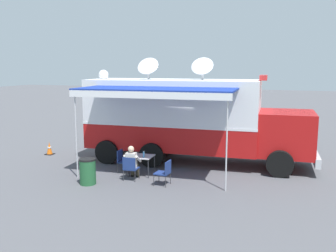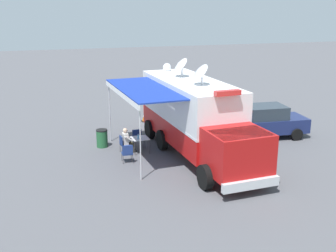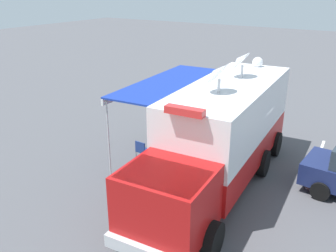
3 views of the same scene
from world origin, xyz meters
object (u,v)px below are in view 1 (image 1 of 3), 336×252
Objects in this scene: command_truck at (190,117)px; car_behind_truck at (187,124)px; water_bottle at (144,154)px; folding_chair_spare_by_truck at (165,171)px; seated_responder at (132,162)px; folding_chair_beside_table at (123,159)px; traffic_cone at (49,149)px; trash_bin at (88,171)px; folding_chair_at_table at (130,167)px; folding_table at (142,157)px.

car_behind_truck is at bearing -161.51° from command_truck.
command_truck is at bearing 158.66° from water_bottle.
folding_chair_spare_by_truck is 0.70× the size of seated_responder.
car_behind_truck reaches higher than folding_chair_spare_by_truck.
car_behind_truck is (-7.05, 0.41, 0.37)m from folding_chair_beside_table.
folding_chair_beside_table is at bearing -39.72° from command_truck.
folding_chair_spare_by_truck is at bearing 79.02° from seated_responder.
trash_bin is at bearing 51.98° from traffic_cone.
trash_bin is at bearing -48.57° from seated_responder.
folding_chair_beside_table and folding_chair_spare_by_truck have the same top height.
car_behind_truck is (-7.92, -0.33, 0.37)m from folding_chair_at_table.
folding_chair_at_table is at bearing 125.68° from trash_bin.
command_truck reaches higher than car_behind_truck.
seated_responder is 1.37× the size of trash_bin.
folding_chair_beside_table is 7.07m from car_behind_truck.
command_truck reaches higher than folding_chair_spare_by_truck.
seated_responder is 0.29× the size of car_behind_truck.
car_behind_truck reaches higher than folding_chair_at_table.
seated_responder is (0.68, 0.73, 0.14)m from folding_chair_beside_table.
command_truck is at bearing 140.28° from folding_chair_beside_table.
folding_chair_spare_by_truck is 7.03m from traffic_cone.
car_behind_truck is at bearing 176.67° from folding_chair_beside_table.
traffic_cone is at bearing -81.68° from command_truck.
seated_responder is 1.62m from trash_bin.
traffic_cone is at bearing -109.70° from folding_chair_spare_by_truck.
folding_chair_at_table is at bearing -20.75° from command_truck.
water_bottle is 0.26× the size of folding_chair_beside_table.
folding_chair_at_table is 1.35m from folding_chair_spare_by_truck.
folding_chair_beside_table is at bearing 72.50° from traffic_cone.
folding_chair_spare_by_truck is 8.18m from car_behind_truck.
folding_chair_at_table is 1.14m from folding_chair_beside_table.
car_behind_truck is at bearing 174.27° from trash_bin.
folding_chair_at_table is at bearing -7.51° from folding_table.
trash_bin is (1.67, -1.32, -0.22)m from folding_table.
command_truck is at bearing 18.49° from car_behind_truck.
folding_chair_spare_by_truck is 1.40m from seated_responder.
folding_chair_spare_by_truck is at bearing 11.90° from car_behind_truck.
folding_chair_at_table is 1.50× the size of traffic_cone.
trash_bin is (1.74, -0.47, -0.06)m from folding_chair_beside_table.
folding_chair_spare_by_truck is (0.08, 1.35, 0.00)m from folding_chair_at_table.
command_truck is 43.02× the size of water_bottle.
command_truck reaches higher than folding_table.
seated_responder reaches higher than traffic_cone.
folding_table is 1.53m from folding_chair_spare_by_truck.
folding_chair_beside_table is at bearing -132.91° from seated_responder.
folding_chair_spare_by_truck is at bearing 86.78° from folding_chair_at_table.
car_behind_truck is (-7.24, -0.56, 0.05)m from water_bottle.
folding_chair_at_table is (0.68, -0.23, -0.32)m from water_bottle.
folding_chair_at_table is 1.50m from trash_bin.
folding_chair_beside_table is (-0.07, -0.85, -0.16)m from folding_table.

